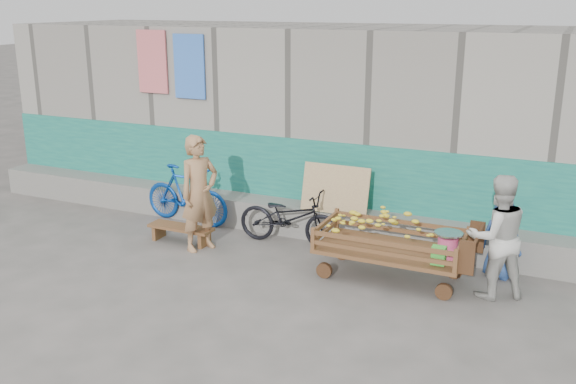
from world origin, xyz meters
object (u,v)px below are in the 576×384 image
at_px(vendor_man, 199,193).
at_px(woman, 497,237).
at_px(bench, 181,230).
at_px(bicycle_dark, 289,218).
at_px(child, 501,239).
at_px(bicycle_blue, 186,195).
at_px(banana_cart, 388,235).

bearing_deg(vendor_man, woman, -63.06).
bearing_deg(woman, vendor_man, -28.29).
height_order(bench, bicycle_dark, bicycle_dark).
bearing_deg(vendor_man, bicycle_dark, -32.87).
bearing_deg(woman, bench, -29.77).
xyz_separation_m(bench, child, (4.37, 0.63, 0.33)).
height_order(vendor_man, bicycle_dark, vendor_man).
xyz_separation_m(bicycle_dark, bicycle_blue, (-1.87, 0.20, 0.06)).
xyz_separation_m(banana_cart, bicycle_blue, (-3.48, 0.76, -0.11)).
relative_size(woman, child, 1.46).
bearing_deg(child, woman, 104.49).
height_order(banana_cart, woman, woman).
bearing_deg(bicycle_dark, child, -90.65).
bearing_deg(banana_cart, bicycle_dark, 160.91).
distance_m(bench, vendor_man, 0.76).
bearing_deg(woman, bicycle_blue, -39.04).
relative_size(bench, woman, 0.66).
bearing_deg(bicycle_blue, vendor_man, -133.38).
distance_m(banana_cart, bicycle_dark, 1.71).
relative_size(child, bicycle_dark, 0.67).
height_order(banana_cart, bench, banana_cart).
xyz_separation_m(banana_cart, vendor_man, (-2.68, -0.12, 0.25)).
bearing_deg(bench, woman, 0.50).
xyz_separation_m(bench, vendor_man, (0.40, -0.10, 0.64)).
bearing_deg(child, bicycle_blue, 12.73).
bearing_deg(child, bicycle_dark, 15.55).
height_order(vendor_man, child, vendor_man).
bearing_deg(bicycle_dark, bicycle_blue, 82.19).
relative_size(vendor_man, child, 1.60).
bearing_deg(bench, vendor_man, -13.81).
relative_size(vendor_man, bicycle_dark, 1.06).
bearing_deg(bicycle_blue, bench, -148.76).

